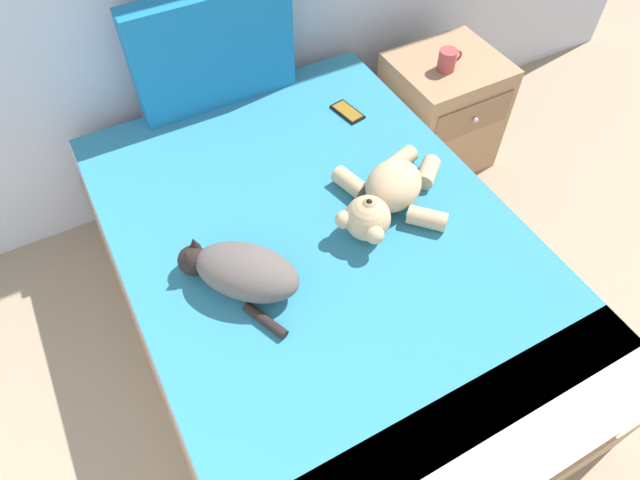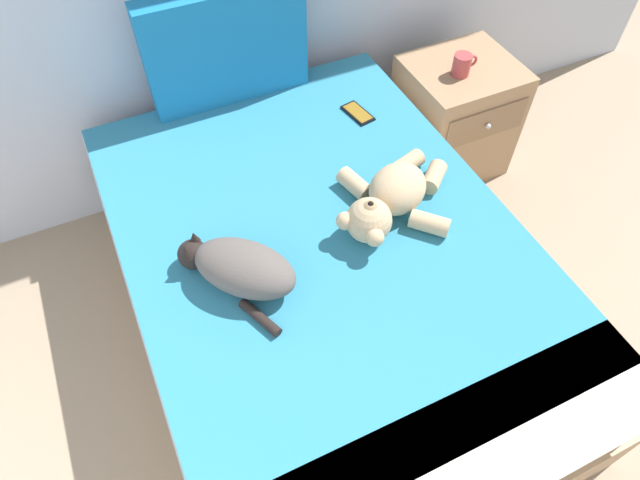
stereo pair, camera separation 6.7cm
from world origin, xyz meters
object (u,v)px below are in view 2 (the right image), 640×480
at_px(bed, 324,286).
at_px(cell_phone, 358,113).
at_px(cat, 239,267).
at_px(patterned_cushion, 226,47).
at_px(mug, 462,65).
at_px(teddy_bear, 389,199).
at_px(nightstand, 454,118).

xyz_separation_m(bed, cell_phone, (0.41, 0.54, 0.29)).
bearing_deg(cat, cell_phone, 38.88).
relative_size(patterned_cushion, cat, 1.56).
height_order(patterned_cushion, mug, patterned_cushion).
distance_m(teddy_bear, nightstand, 1.01).
bearing_deg(patterned_cushion, mug, -17.28).
xyz_separation_m(teddy_bear, nightstand, (0.74, 0.60, -0.35)).
distance_m(patterned_cushion, mug, 1.02).
distance_m(cell_phone, mug, 0.53).
bearing_deg(patterned_cushion, cat, -107.81).
bearing_deg(bed, cat, -172.87).
distance_m(patterned_cushion, cat, 0.98).
relative_size(teddy_bear, mug, 4.26).
xyz_separation_m(patterned_cushion, mug, (0.96, -0.30, -0.17)).
bearing_deg(mug, cell_phone, -175.66).
bearing_deg(patterned_cushion, nightstand, -14.67).
distance_m(cat, teddy_bear, 0.57).
bearing_deg(bed, mug, 31.85).
distance_m(bed, teddy_bear, 0.44).
height_order(cat, nightstand, cat).
relative_size(bed, patterned_cushion, 2.93).
distance_m(patterned_cushion, teddy_bear, 0.92).
bearing_deg(cell_phone, bed, -126.96).
bearing_deg(bed, nightstand, 31.89).
distance_m(bed, cell_phone, 0.74).
bearing_deg(cat, bed, 7.13).
xyz_separation_m(bed, nightstand, (0.99, 0.62, 0.01)).
relative_size(cat, mug, 3.50).
distance_m(teddy_bear, cell_phone, 0.55).
bearing_deg(nightstand, bed, -148.11).
relative_size(bed, cell_phone, 12.09).
bearing_deg(nightstand, cat, -153.30).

